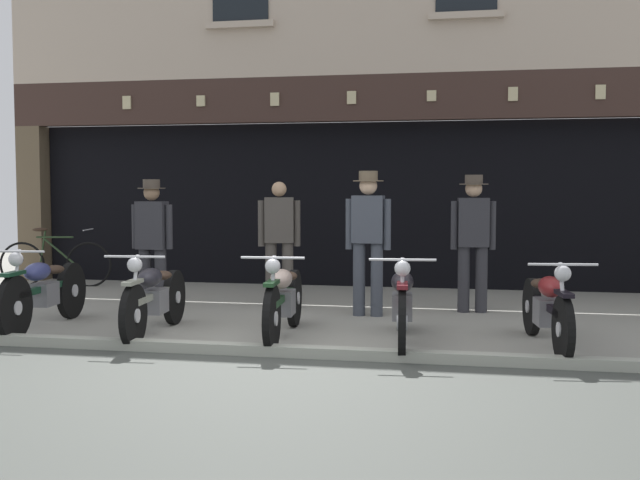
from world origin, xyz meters
TOP-DOWN VIEW (x-y plane):
  - ground at (0.00, -0.98)m, footprint 23.41×22.00m
  - shop_facade at (-0.00, 7.00)m, footprint 11.71×4.42m
  - motorcycle_left at (-2.83, 0.95)m, footprint 0.62×2.04m
  - motorcycle_center_left at (-1.47, 0.82)m, footprint 0.62×1.94m
  - motorcycle_center at (-0.08, 0.92)m, footprint 0.62×2.04m
  - motorcycle_center_right at (1.16, 0.86)m, footprint 0.62×2.02m
  - motorcycle_right at (2.57, 0.92)m, footprint 0.62×1.95m
  - salesman_left at (-2.20, 2.49)m, footprint 0.56×0.35m
  - shopkeeper_center at (-0.66, 3.06)m, footprint 0.55×0.30m
  - salesman_right at (0.60, 2.50)m, footprint 0.56×0.37m
  - assistant_far_right at (1.86, 3.03)m, footprint 0.56×0.36m
  - advert_board_near at (-2.42, 5.40)m, footprint 0.76×0.03m
  - advert_board_far at (-3.53, 5.40)m, footprint 0.80×0.03m
  - leaning_bicycle at (-4.67, 4.39)m, footprint 1.77×0.53m

SIDE VIEW (x-z plane):
  - ground at x=0.00m, z-range -0.13..0.05m
  - leaning_bicycle at x=-4.67m, z-range -0.09..0.86m
  - motorcycle_right at x=2.57m, z-range -0.04..0.86m
  - motorcycle_center_left at x=-1.47m, z-range -0.04..0.87m
  - motorcycle_center at x=-0.08m, z-range -0.03..0.88m
  - motorcycle_center_right at x=1.16m, z-range -0.03..0.89m
  - motorcycle_left at x=-2.83m, z-range -0.03..0.90m
  - shopkeeper_center at x=-0.66m, z-range 0.09..1.74m
  - salesman_left at x=-2.20m, z-range 0.09..1.77m
  - assistant_far_right at x=1.86m, z-range 0.10..1.83m
  - salesman_right at x=0.60m, z-range 0.11..1.89m
  - shop_facade at x=0.00m, z-range -1.51..5.00m
  - advert_board_near at x=-2.42m, z-range 1.35..2.33m
  - advert_board_far at x=-3.53m, z-range 1.36..2.42m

